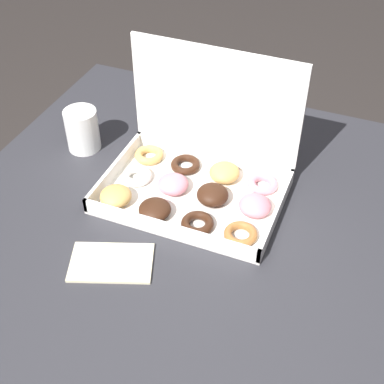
% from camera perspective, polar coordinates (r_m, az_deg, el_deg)
% --- Properties ---
extents(dining_table, '(0.98, 0.99, 0.77)m').
position_cam_1_polar(dining_table, '(1.22, -1.14, -5.62)').
color(dining_table, '#2D2D33').
rests_on(dining_table, ground_plane).
extents(donut_box, '(0.39, 0.27, 0.29)m').
position_cam_1_polar(donut_box, '(1.16, 0.61, 2.30)').
color(donut_box, silver).
rests_on(donut_box, dining_table).
extents(coffee_mug, '(0.08, 0.08, 0.10)m').
position_cam_1_polar(coffee_mug, '(1.31, -11.63, 6.58)').
color(coffee_mug, white).
rests_on(coffee_mug, dining_table).
extents(paper_napkin, '(0.18, 0.15, 0.01)m').
position_cam_1_polar(paper_napkin, '(1.05, -8.59, -7.44)').
color(paper_napkin, beige).
rests_on(paper_napkin, dining_table).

